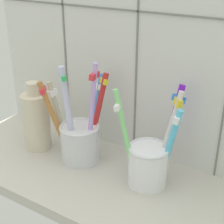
% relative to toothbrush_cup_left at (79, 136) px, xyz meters
% --- Properties ---
extents(counter_slab, '(0.64, 0.22, 0.02)m').
position_rel_toothbrush_cup_left_xyz_m(counter_slab, '(0.07, -0.03, -0.06)').
color(counter_slab, '#BCB7AD').
rests_on(counter_slab, ground).
extents(tile_wall_back, '(0.64, 0.02, 0.45)m').
position_rel_toothbrush_cup_left_xyz_m(tile_wall_back, '(0.07, 0.09, 0.16)').
color(tile_wall_back, silver).
rests_on(tile_wall_back, ground).
extents(toothbrush_cup_left, '(0.11, 0.10, 0.19)m').
position_rel_toothbrush_cup_left_xyz_m(toothbrush_cup_left, '(0.00, 0.00, 0.00)').
color(toothbrush_cup_left, silver).
rests_on(toothbrush_cup_left, counter_slab).
extents(toothbrush_cup_right, '(0.10, 0.10, 0.17)m').
position_rel_toothbrush_cup_left_xyz_m(toothbrush_cup_right, '(0.14, 0.00, -0.00)').
color(toothbrush_cup_right, white).
rests_on(toothbrush_cup_right, counter_slab).
extents(ceramic_vase, '(0.05, 0.05, 0.14)m').
position_rel_toothbrush_cup_left_xyz_m(ceramic_vase, '(-0.10, -0.01, 0.01)').
color(ceramic_vase, beige).
rests_on(ceramic_vase, counter_slab).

